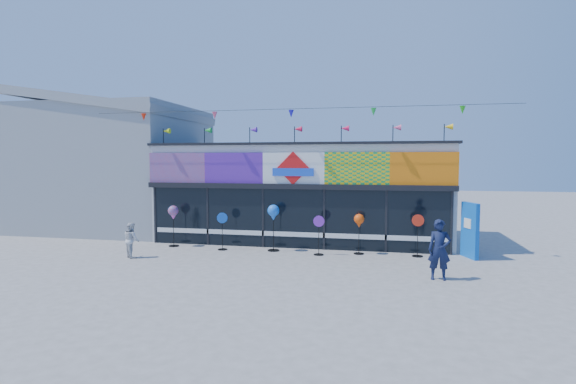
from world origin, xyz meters
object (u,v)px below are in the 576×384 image
(spinner_3, at_px, (319,234))
(spinner_0, at_px, (173,214))
(spinner_5, at_px, (418,234))
(spinner_2, at_px, (273,214))
(spinner_4, at_px, (359,222))
(child, at_px, (131,240))
(spinner_1, at_px, (222,230))
(adult_man, at_px, (439,250))
(blue_sign, at_px, (470,230))

(spinner_3, bearing_deg, spinner_0, 175.72)
(spinner_5, bearing_deg, spinner_0, -179.85)
(spinner_0, bearing_deg, spinner_2, -0.77)
(spinner_4, height_order, spinner_5, spinner_5)
(spinner_5, height_order, child, spinner_5)
(spinner_1, height_order, spinner_2, spinner_2)
(spinner_1, distance_m, child, 3.28)
(spinner_0, relative_size, spinner_2, 0.93)
(spinner_3, bearing_deg, child, -164.62)
(adult_man, relative_size, child, 1.40)
(spinner_1, xyz_separation_m, spinner_2, (1.95, 0.21, 0.64))
(adult_man, bearing_deg, spinner_4, 129.75)
(spinner_3, distance_m, spinner_5, 3.49)
(spinner_4, xyz_separation_m, child, (-7.77, -2.22, -0.56))
(spinner_4, height_order, adult_man, adult_man)
(spinner_4, bearing_deg, spinner_1, -176.70)
(spinner_4, xyz_separation_m, adult_man, (2.42, -3.08, -0.31))
(adult_man, bearing_deg, spinner_3, 147.23)
(spinner_4, xyz_separation_m, spinner_5, (2.05, -0.01, -0.38))
(blue_sign, height_order, spinner_0, blue_sign)
(blue_sign, distance_m, adult_man, 3.52)
(blue_sign, bearing_deg, adult_man, -133.05)
(adult_man, bearing_deg, spinner_1, 161.27)
(spinner_0, bearing_deg, spinner_3, -4.28)
(spinner_3, xyz_separation_m, adult_man, (3.83, -2.61, 0.11))
(spinner_5, bearing_deg, spinner_4, 179.82)
(spinner_3, distance_m, child, 6.60)
(blue_sign, height_order, child, blue_sign)
(spinner_1, bearing_deg, spinner_5, 2.30)
(blue_sign, distance_m, spinner_3, 5.25)
(spinner_0, distance_m, spinner_1, 2.22)
(spinner_2, relative_size, spinner_3, 1.23)
(spinner_2, bearing_deg, blue_sign, 1.96)
(blue_sign, bearing_deg, spinner_5, 165.34)
(child, bearing_deg, spinner_5, -129.58)
(spinner_2, relative_size, child, 1.41)
(spinner_0, xyz_separation_m, spinner_2, (4.08, -0.05, 0.10))
(spinner_0, relative_size, spinner_5, 1.08)
(blue_sign, distance_m, spinner_0, 11.07)
(spinner_1, distance_m, spinner_3, 3.72)
(spinner_3, xyz_separation_m, spinner_5, (3.45, 0.46, 0.04))
(spinner_5, xyz_separation_m, adult_man, (0.37, -3.07, 0.07))
(spinner_0, distance_m, child, 2.35)
(spinner_1, xyz_separation_m, adult_man, (7.54, -2.78, 0.11))
(spinner_1, bearing_deg, spinner_3, -2.67)
(spinner_5, bearing_deg, spinner_3, -172.38)
(spinner_4, bearing_deg, spinner_2, -178.45)
(spinner_4, distance_m, adult_man, 3.93)
(spinner_1, relative_size, spinner_5, 0.95)
(blue_sign, distance_m, spinner_1, 8.94)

